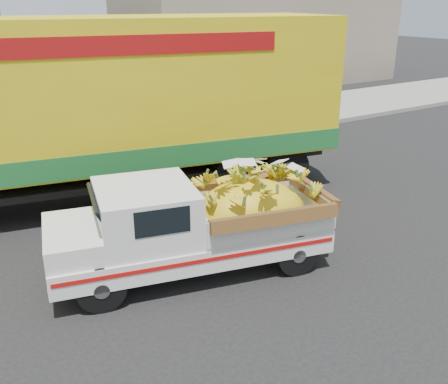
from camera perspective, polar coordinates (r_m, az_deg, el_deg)
ground at (r=8.22m, az=-14.12°, el=-9.54°), size 100.00×100.00×0.00m
curb at (r=13.32m, az=-22.33°, el=1.90°), size 60.00×0.25×0.15m
sidewalk at (r=15.31m, az=-23.92°, el=4.03°), size 60.00×4.00×0.14m
building_right at (r=26.86m, az=4.20°, el=18.75°), size 14.00×6.00×6.00m
pickup_truck at (r=7.95m, az=-1.62°, el=-3.32°), size 4.57×2.53×1.52m
semi_trailer at (r=10.56m, az=-18.72°, el=9.22°), size 12.08×4.68×3.80m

